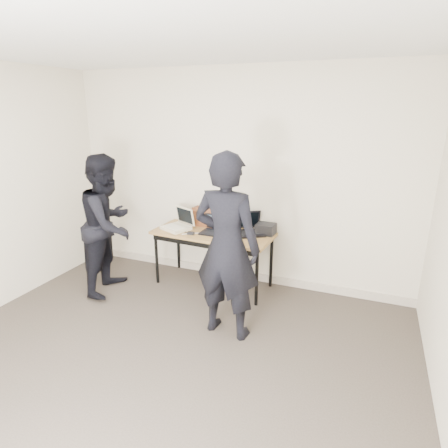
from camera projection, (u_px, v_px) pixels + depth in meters
The scene contains 13 objects.
room at pixel (130, 232), 2.74m from camera, with size 4.60×4.60×2.80m.
desk at pixel (213, 237), 4.69m from camera, with size 1.54×0.74×0.72m.
laptop_beige at pixel (178, 225), 4.80m from camera, with size 0.43×0.43×0.27m.
laptop_center at pixel (214, 229), 4.66m from camera, with size 0.29×0.28×0.22m.
laptop_right at pixel (248, 229), 4.63m from camera, with size 0.49×0.49×0.26m.
leather_satchel at pixel (207, 216), 4.90m from camera, with size 0.36×0.18×0.25m.
tissue at pixel (209, 205), 4.85m from camera, with size 0.13×0.10×0.08m, color white.
equipment_box at pixel (266, 229), 4.60m from camera, with size 0.23×0.19×0.13m, color black.
power_brick at pixel (191, 233), 4.60m from camera, with size 0.08×0.05×0.03m, color black.
cables at pixel (205, 233), 4.65m from camera, with size 1.02×0.30×0.01m.
person_typist at pixel (227, 247), 3.60m from camera, with size 0.68×0.44×1.86m, color black.
person_observer at pixel (109, 225), 4.54m from camera, with size 0.83×0.65×1.71m, color black.
baseboard at pixel (234, 273), 5.11m from camera, with size 4.50×0.03×0.10m, color #B7A998.
Camera 1 is at (1.60, -2.16, 2.23)m, focal length 30.00 mm.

